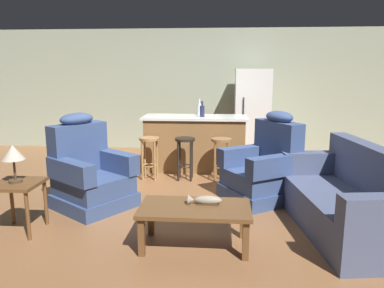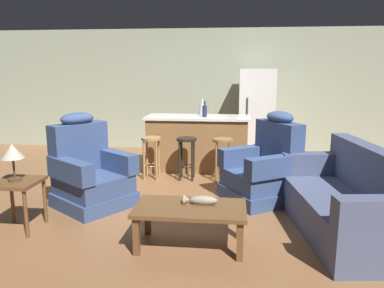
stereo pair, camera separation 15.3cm
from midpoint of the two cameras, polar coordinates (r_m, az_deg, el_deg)
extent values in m
plane|color=brown|center=(5.39, -1.42, -7.62)|extent=(12.00, 12.00, 0.00)
cube|color=#9EA88E|center=(8.22, 0.87, 8.20)|extent=(12.00, 0.05, 2.60)
cube|color=brown|center=(3.75, -0.74, -9.79)|extent=(1.10, 0.60, 0.04)
cube|color=brown|center=(3.69, -8.92, -13.84)|extent=(0.06, 0.06, 0.38)
cube|color=brown|center=(3.60, 6.93, -14.45)|extent=(0.06, 0.06, 0.38)
cube|color=brown|center=(4.12, -7.34, -11.04)|extent=(0.06, 0.06, 0.38)
cube|color=brown|center=(4.04, 6.68, -11.49)|extent=(0.06, 0.06, 0.38)
cube|color=#4C3823|center=(3.79, 1.28, -9.11)|extent=(0.22, 0.07, 0.01)
ellipsoid|color=#9E937F|center=(3.78, 1.28, -8.56)|extent=(0.28, 0.09, 0.09)
cone|color=#9E937F|center=(3.79, -1.31, -8.49)|extent=(0.06, 0.10, 0.10)
cube|color=#4C5675|center=(4.48, 20.77, -11.08)|extent=(1.08, 1.99, 0.20)
cube|color=#4C5675|center=(4.40, 20.96, -8.55)|extent=(1.08, 1.99, 0.22)
cube|color=#4C5675|center=(4.44, 25.10, -3.74)|extent=(0.44, 1.91, 0.52)
cube|color=#4C5675|center=(5.09, 17.37, -2.73)|extent=(0.86, 0.31, 0.28)
cube|color=#384C7A|center=(5.06, -15.46, -8.26)|extent=(1.17, 1.17, 0.18)
cube|color=#384C7A|center=(4.99, -15.58, -5.98)|extent=(1.09, 1.08, 0.24)
cube|color=#384C7A|center=(5.13, -17.74, -0.57)|extent=(0.63, 0.75, 0.64)
ellipsoid|color=#384C7A|center=(5.07, -18.00, 3.63)|extent=(0.48, 0.53, 0.16)
cube|color=#384C7A|center=(5.10, -12.55, -2.57)|extent=(0.75, 0.61, 0.26)
cube|color=#384C7A|center=(4.74, -18.90, -3.96)|extent=(0.75, 0.61, 0.26)
cube|color=#384C7A|center=(5.22, 9.30, -7.38)|extent=(1.16, 1.16, 0.18)
cube|color=#384C7A|center=(5.15, 9.37, -5.17)|extent=(1.08, 1.07, 0.24)
cube|color=#384C7A|center=(5.23, 12.16, -0.06)|extent=(0.61, 0.77, 0.64)
ellipsoid|color=#384C7A|center=(5.17, 12.34, 4.07)|extent=(0.47, 0.53, 0.16)
cube|color=#384C7A|center=(4.83, 11.62, -3.31)|extent=(0.77, 0.58, 0.26)
cube|color=#384C7A|center=(5.34, 7.17, -1.75)|extent=(0.77, 0.58, 0.26)
cube|color=brown|center=(4.48, -26.00, -5.49)|extent=(0.48, 0.48, 0.04)
cylinder|color=brown|center=(4.31, -24.70, -9.97)|extent=(0.04, 0.04, 0.52)
cylinder|color=brown|center=(4.83, -26.57, -7.87)|extent=(0.04, 0.04, 0.52)
cylinder|color=brown|center=(4.64, -22.29, -8.28)|extent=(0.04, 0.04, 0.52)
cylinder|color=#4C3823|center=(4.48, -26.18, -5.09)|extent=(0.14, 0.14, 0.03)
cylinder|color=#4C3823|center=(4.45, -26.32, -3.54)|extent=(0.02, 0.02, 0.22)
cone|color=#BCB29E|center=(4.41, -26.54, -1.15)|extent=(0.24, 0.24, 0.16)
cube|color=olive|center=(6.57, -0.19, -0.03)|extent=(1.71, 0.63, 0.91)
cube|color=silver|center=(6.49, -0.19, 4.08)|extent=(1.80, 0.70, 0.04)
cylinder|color=#A87A47|center=(6.02, -7.26, 0.81)|extent=(0.32, 0.32, 0.04)
torus|color=#A87A47|center=(6.11, -7.16, -3.25)|extent=(0.23, 0.23, 0.02)
cylinder|color=#A87A47|center=(6.02, -8.31, -2.54)|extent=(0.04, 0.04, 0.64)
cylinder|color=#A87A47|center=(5.97, -6.43, -2.59)|extent=(0.04, 0.04, 0.64)
cylinder|color=#A87A47|center=(6.21, -7.89, -2.10)|extent=(0.04, 0.04, 0.64)
cylinder|color=#A87A47|center=(6.17, -6.08, -2.14)|extent=(0.04, 0.04, 0.64)
cylinder|color=black|center=(5.93, -1.80, 0.73)|extent=(0.32, 0.32, 0.04)
torus|color=black|center=(6.02, -1.77, -3.39)|extent=(0.23, 0.23, 0.02)
cylinder|color=black|center=(5.91, -2.85, -2.67)|extent=(0.04, 0.04, 0.64)
cylinder|color=black|center=(5.89, -0.92, -2.72)|extent=(0.04, 0.04, 0.64)
cylinder|color=black|center=(6.11, -2.61, -2.22)|extent=(0.04, 0.04, 0.64)
cylinder|color=black|center=(6.09, -0.74, -2.26)|extent=(0.04, 0.04, 0.64)
cylinder|color=olive|center=(5.89, 3.78, 0.64)|extent=(0.32, 0.32, 0.04)
torus|color=olive|center=(5.99, 3.72, -3.50)|extent=(0.23, 0.23, 0.02)
cylinder|color=olive|center=(5.87, 2.74, -2.79)|extent=(0.04, 0.04, 0.64)
cylinder|color=olive|center=(5.87, 4.69, -2.82)|extent=(0.04, 0.04, 0.64)
cylinder|color=olive|center=(6.06, 2.81, -2.33)|extent=(0.04, 0.04, 0.64)
cylinder|color=olive|center=(6.06, 4.70, -2.36)|extent=(0.04, 0.04, 0.64)
cube|color=white|center=(7.68, 8.58, 4.71)|extent=(0.70, 0.66, 1.76)
cylinder|color=#333338|center=(7.32, 7.26, 5.11)|extent=(0.02, 0.02, 0.50)
cylinder|color=#23284C|center=(6.40, 0.88, 5.00)|extent=(0.08, 0.08, 0.19)
cylinder|color=#23284C|center=(6.39, 0.88, 6.20)|extent=(0.03, 0.03, 0.08)
cylinder|color=silver|center=(6.72, 0.46, 5.35)|extent=(0.08, 0.08, 0.20)
cylinder|color=silver|center=(6.71, 0.46, 6.55)|extent=(0.03, 0.03, 0.08)
camera|label=1|loc=(0.08, -90.86, -0.17)|focal=35.00mm
camera|label=2|loc=(0.08, 89.14, 0.17)|focal=35.00mm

